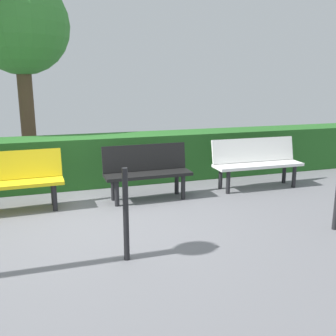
# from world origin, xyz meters

# --- Properties ---
(ground_plane) EXTENTS (16.00, 16.00, 0.00)m
(ground_plane) POSITION_xyz_m (0.00, 0.00, 0.00)
(ground_plane) COLOR slate
(bench_white) EXTENTS (1.59, 0.49, 0.86)m
(bench_white) POSITION_xyz_m (-2.89, -0.61, 0.48)
(bench_white) COLOR white
(bench_white) RESTS_ON ground_plane
(bench_black) EXTENTS (1.37, 0.47, 0.86)m
(bench_black) POSITION_xyz_m (-0.89, -0.56, 0.48)
(bench_black) COLOR black
(bench_black) RESTS_ON ground_plane
(bench_yellow) EXTENTS (1.45, 0.51, 0.86)m
(bench_yellow) POSITION_xyz_m (1.12, -0.62, 0.48)
(bench_yellow) COLOR yellow
(bench_yellow) RESTS_ON ground_plane
(hedge_row) EXTENTS (11.34, 0.76, 0.88)m
(hedge_row) POSITION_xyz_m (-0.93, -1.72, 0.44)
(hedge_row) COLOR #266023
(hedge_row) RESTS_ON ground_plane
(tree_near) EXTENTS (1.98, 1.98, 3.94)m
(tree_near) POSITION_xyz_m (0.94, -3.52, 2.90)
(tree_near) COLOR brown
(tree_near) RESTS_ON ground_plane
(railing_post_mid) EXTENTS (0.06, 0.06, 1.00)m
(railing_post_mid) POSITION_xyz_m (-0.13, 1.43, 0.50)
(railing_post_mid) COLOR black
(railing_post_mid) RESTS_ON ground_plane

